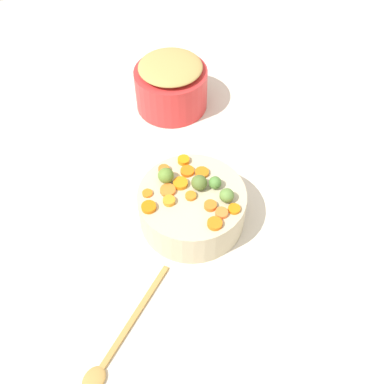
{
  "coord_description": "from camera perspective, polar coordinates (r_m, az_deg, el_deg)",
  "views": [
    {
      "loc": [
        0.67,
        -0.2,
        0.98
      ],
      "look_at": [
        0.01,
        -0.05,
        0.13
      ],
      "focal_mm": 42.64,
      "sensor_mm": 36.0,
      "label": 1
    }
  ],
  "objects": [
    {
      "name": "tabletop",
      "position": [
        1.19,
        2.41,
        -2.71
      ],
      "size": [
        2.4,
        2.4,
        0.02
      ],
      "primitive_type": "cube",
      "color": "beige",
      "rests_on": "ground"
    },
    {
      "name": "serving_bowl_carrots",
      "position": [
        1.13,
        -0.0,
        -1.89
      ],
      "size": [
        0.26,
        0.26,
        0.1
      ],
      "primitive_type": "cylinder",
      "color": "#C3B492",
      "rests_on": "tabletop"
    },
    {
      "name": "metal_pot",
      "position": [
        1.43,
        -2.61,
        12.81
      ],
      "size": [
        0.22,
        0.22,
        0.13
      ],
      "primitive_type": "cylinder",
      "color": "red",
      "rests_on": "tabletop"
    },
    {
      "name": "stuffing_mound",
      "position": [
        1.38,
        -2.73,
        15.37
      ],
      "size": [
        0.19,
        0.19,
        0.03
      ],
      "primitive_type": "ellipsoid",
      "color": "tan",
      "rests_on": "metal_pot"
    },
    {
      "name": "carrot_slice_0",
      "position": [
        1.09,
        -5.6,
        -0.16
      ],
      "size": [
        0.04,
        0.04,
        0.01
      ],
      "primitive_type": "cylinder",
      "rotation": [
        0.0,
        0.0,
        0.84
      ],
      "color": "orange",
      "rests_on": "serving_bowl_carrots"
    },
    {
      "name": "carrot_slice_1",
      "position": [
        1.07,
        -2.88,
        -1.11
      ],
      "size": [
        0.04,
        0.04,
        0.01
      ],
      "primitive_type": "cylinder",
      "rotation": [
        0.0,
        0.0,
        1.29
      ],
      "color": "orange",
      "rests_on": "serving_bowl_carrots"
    },
    {
      "name": "carrot_slice_2",
      "position": [
        1.09,
        -3.04,
        0.21
      ],
      "size": [
        0.05,
        0.05,
        0.01
      ],
      "primitive_type": "cylinder",
      "rotation": [
        0.0,
        0.0,
        0.53
      ],
      "color": "orange",
      "rests_on": "serving_bowl_carrots"
    },
    {
      "name": "carrot_slice_3",
      "position": [
        1.13,
        -3.54,
        2.83
      ],
      "size": [
        0.04,
        0.04,
        0.01
      ],
      "primitive_type": "cylinder",
      "rotation": [
        0.0,
        0.0,
        1.1
      ],
      "color": "orange",
      "rests_on": "serving_bowl_carrots"
    },
    {
      "name": "carrot_slice_4",
      "position": [
        1.06,
        5.3,
        -2.12
      ],
      "size": [
        0.03,
        0.03,
        0.01
      ],
      "primitive_type": "cylinder",
      "rotation": [
        0.0,
        0.0,
        1.71
      ],
      "color": "orange",
      "rests_on": "serving_bowl_carrots"
    },
    {
      "name": "carrot_slice_5",
      "position": [
        1.08,
        -0.16,
        -0.49
      ],
      "size": [
        0.03,
        0.03,
        0.01
      ],
      "primitive_type": "cylinder",
      "rotation": [
        0.0,
        0.0,
        3.16
      ],
      "color": "orange",
      "rests_on": "serving_bowl_carrots"
    },
    {
      "name": "carrot_slice_6",
      "position": [
        1.1,
        -1.45,
        1.09
      ],
      "size": [
        0.04,
        0.04,
        0.01
      ],
      "primitive_type": "cylinder",
      "rotation": [
        0.0,
        0.0,
        0.19
      ],
      "color": "orange",
      "rests_on": "serving_bowl_carrots"
    },
    {
      "name": "carrot_slice_7",
      "position": [
        1.13,
        1.25,
        2.45
      ],
      "size": [
        0.04,
        0.04,
        0.01
      ],
      "primitive_type": "cylinder",
      "rotation": [
        0.0,
        0.0,
        4.86
      ],
      "color": "orange",
      "rests_on": "serving_bowl_carrots"
    },
    {
      "name": "carrot_slice_8",
      "position": [
        1.05,
        3.61,
        -2.65
      ],
      "size": [
        0.04,
        0.04,
        0.01
      ],
      "primitive_type": "cylinder",
      "rotation": [
        0.0,
        0.0,
        5.47
      ],
      "color": "orange",
      "rests_on": "serving_bowl_carrots"
    },
    {
      "name": "carrot_slice_9",
      "position": [
        1.13,
        -0.58,
        2.62
      ],
      "size": [
        0.05,
        0.05,
        0.01
      ],
      "primitive_type": "cylinder",
      "rotation": [
        0.0,
        0.0,
        0.77
      ],
      "color": "orange",
      "rests_on": "serving_bowl_carrots"
    },
    {
      "name": "carrot_slice_10",
      "position": [
        1.06,
        2.31,
        -1.72
      ],
      "size": [
        0.03,
        0.03,
        0.01
      ],
      "primitive_type": "cylinder",
      "rotation": [
        0.0,
        0.0,
        6.1
      ],
      "color": "orange",
      "rests_on": "serving_bowl_carrots"
    },
    {
      "name": "carrot_slice_11",
      "position": [
        1.15,
        -1.06,
        4.0
      ],
      "size": [
        0.04,
        0.04,
        0.01
      ],
      "primitive_type": "cylinder",
      "rotation": [
        0.0,
        0.0,
        2.92
      ],
      "color": "orange",
      "rests_on": "serving_bowl_carrots"
    },
    {
      "name": "carrot_slice_12",
      "position": [
        1.07,
        -5.43,
        -1.89
      ],
      "size": [
        0.05,
        0.05,
        0.01
      ],
      "primitive_type": "cylinder",
      "rotation": [
        0.0,
        0.0,
        4.35
      ],
      "color": "orange",
      "rests_on": "serving_bowl_carrots"
    },
    {
      "name": "carrot_slice_13",
      "position": [
        1.03,
        2.86,
        -3.97
      ],
      "size": [
        0.05,
        0.05,
        0.01
      ],
      "primitive_type": "cylinder",
      "rotation": [
        0.0,
        0.0,
        2.76
      ],
      "color": "orange",
      "rests_on": "serving_bowl_carrots"
    },
    {
      "name": "brussels_sprout_0",
      "position": [
        1.07,
        4.37,
        -0.43
      ],
      "size": [
        0.03,
        0.03,
        0.03
      ],
      "primitive_type": "sphere",
      "color": "#5D853A",
      "rests_on": "serving_bowl_carrots"
    },
    {
      "name": "brussels_sprout_1",
      "position": [
        1.1,
        -3.29,
        2.09
      ],
      "size": [
        0.04,
        0.04,
        0.04
      ],
      "primitive_type": "sphere",
      "color": "olive",
      "rests_on": "serving_bowl_carrots"
    },
    {
      "name": "brussels_sprout_2",
      "position": [
        1.09,
        0.91,
        1.18
      ],
      "size": [
        0.04,
        0.04,
        0.04
      ],
      "primitive_type": "sphere",
      "color": "#546D2C",
      "rests_on": "serving_bowl_carrots"
    },
    {
      "name": "brussels_sprout_3",
      "position": [
        1.09,
        2.88,
        1.25
      ],
      "size": [
        0.03,
        0.03,
        0.03
      ],
      "primitive_type": "sphere",
      "color": "#4F8036",
      "rests_on": "serving_bowl_carrots"
    },
    {
      "name": "wooden_spoon",
      "position": [
        1.02,
        -9.63,
        -18.62
      ],
      "size": [
        0.26,
        0.23,
        0.01
      ],
      "color": "#B08441",
      "rests_on": "tabletop"
    }
  ]
}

